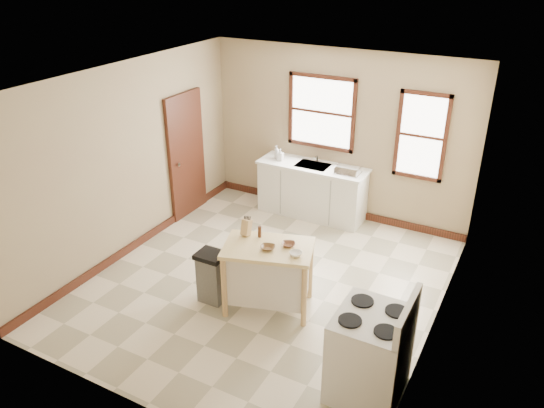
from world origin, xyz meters
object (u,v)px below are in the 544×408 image
(knife_block, at_px, (246,228))
(trash_bin, at_px, (212,277))
(soap_bottle_b, at_px, (280,155))
(pepper_grinder, at_px, (260,232))
(bowl_b, at_px, (289,244))
(dish_rack, at_px, (348,170))
(bowl_c, at_px, (296,254))
(gas_stove, at_px, (371,344))
(bowl_a, at_px, (268,248))
(soap_bottle_a, at_px, (277,152))
(kitchen_island, at_px, (268,277))

(knife_block, xyz_separation_m, trash_bin, (-0.33, -0.34, -0.64))
(knife_block, bearing_deg, soap_bottle_b, 110.75)
(pepper_grinder, bearing_deg, bowl_b, -3.63)
(soap_bottle_b, distance_m, dish_rack, 1.22)
(bowl_c, bearing_deg, gas_stove, -31.96)
(bowl_c, bearing_deg, bowl_a, -176.03)
(gas_stove, bearing_deg, dish_rack, 114.68)
(pepper_grinder, relative_size, bowl_c, 0.97)
(pepper_grinder, xyz_separation_m, bowl_b, (0.42, -0.03, -0.06))
(bowl_b, bearing_deg, soap_bottle_a, 120.63)
(soap_bottle_a, xyz_separation_m, kitchen_island, (1.27, -2.64, -0.59))
(bowl_a, xyz_separation_m, trash_bin, (-0.74, -0.16, -0.56))
(bowl_c, xyz_separation_m, trash_bin, (-1.10, -0.18, -0.56))
(knife_block, relative_size, pepper_grinder, 1.33)
(bowl_b, bearing_deg, pepper_grinder, 176.37)
(kitchen_island, relative_size, knife_block, 5.45)
(pepper_grinder, relative_size, bowl_b, 0.92)
(bowl_c, height_order, gas_stove, gas_stove)
(dish_rack, relative_size, pepper_grinder, 2.62)
(dish_rack, height_order, gas_stove, gas_stove)
(bowl_a, bearing_deg, knife_block, 156.02)
(pepper_grinder, bearing_deg, soap_bottle_a, 113.22)
(knife_block, distance_m, bowl_b, 0.60)
(dish_rack, distance_m, bowl_a, 2.64)
(bowl_b, height_order, trash_bin, bowl_b)
(bowl_a, bearing_deg, soap_bottle_a, 115.74)
(dish_rack, distance_m, trash_bin, 2.96)
(soap_bottle_b, bearing_deg, pepper_grinder, -70.22)
(soap_bottle_b, bearing_deg, gas_stove, -52.50)
(kitchen_island, relative_size, bowl_c, 7.06)
(dish_rack, distance_m, kitchen_island, 2.63)
(bowl_b, height_order, gas_stove, gas_stove)
(bowl_a, bearing_deg, kitchen_island, 115.21)
(soap_bottle_a, relative_size, pepper_grinder, 1.53)
(soap_bottle_a, relative_size, dish_rack, 0.58)
(soap_bottle_a, distance_m, gas_stove, 4.48)
(bowl_b, bearing_deg, bowl_c, -42.95)
(soap_bottle_b, distance_m, bowl_c, 3.05)
(kitchen_island, bearing_deg, soap_bottle_a, 98.23)
(dish_rack, relative_size, knife_block, 1.97)
(bowl_b, bearing_deg, bowl_a, -133.95)
(gas_stove, bearing_deg, bowl_a, 155.12)
(bowl_a, xyz_separation_m, bowl_b, (0.18, 0.19, -0.00))
(dish_rack, height_order, knife_block, knife_block)
(kitchen_island, relative_size, pepper_grinder, 7.26)
(dish_rack, xyz_separation_m, bowl_a, (-0.02, -2.64, -0.06))
(bowl_b, distance_m, gas_stove, 1.69)
(dish_rack, xyz_separation_m, knife_block, (-0.43, -2.46, 0.02))
(bowl_b, relative_size, gas_stove, 0.13)
(trash_bin, bearing_deg, dish_rack, 74.58)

